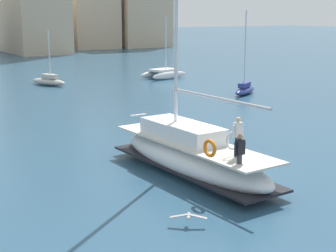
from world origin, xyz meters
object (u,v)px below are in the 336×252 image
object	(u,v)px
moored_cutter_left	(164,73)
seagull	(189,216)
moored_catamaran	(49,81)
moored_sloop_far	(245,89)
main_sailboat	(191,154)

from	to	relation	value
moored_cutter_left	seagull	bearing A→B (deg)	-119.36
moored_catamaran	seagull	bearing A→B (deg)	-101.06
moored_catamaran	seagull	distance (m)	35.97
moored_sloop_far	seagull	world-z (taller)	moored_sloop_far
main_sailboat	moored_cutter_left	world-z (taller)	main_sailboat
moored_sloop_far	seagull	size ratio (longest dim) A/B	6.62
main_sailboat	moored_cutter_left	distance (m)	33.81
moored_sloop_far	moored_catamaran	distance (m)	19.12
moored_cutter_left	seagull	xyz separation A→B (m)	(-19.32, -34.35, -0.21)
main_sailboat	seagull	world-z (taller)	main_sailboat
main_sailboat	seagull	bearing A→B (deg)	-124.19
moored_cutter_left	seagull	distance (m)	39.41
main_sailboat	moored_sloop_far	bearing A→B (deg)	44.85
moored_catamaran	main_sailboat	bearing A→B (deg)	-96.96
moored_sloop_far	moored_cutter_left	world-z (taller)	moored_sloop_far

